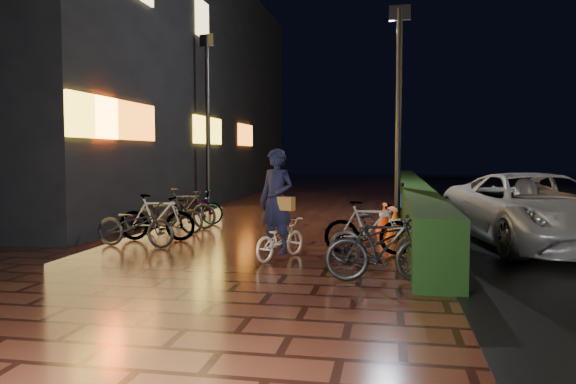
% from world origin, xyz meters
% --- Properties ---
extents(ground, '(80.00, 80.00, 0.00)m').
position_xyz_m(ground, '(0.00, 0.00, 0.00)').
color(ground, '#381911').
rests_on(ground, ground).
extents(hedge, '(0.70, 20.00, 1.00)m').
position_xyz_m(hedge, '(3.30, 8.00, 0.50)').
color(hedge, black).
rests_on(hedge, ground).
extents(van, '(3.31, 5.54, 1.44)m').
position_xyz_m(van, '(5.44, 2.26, 0.73)').
color(van, '#B8B8BE').
rests_on(van, ground).
extents(storefront_block, '(12.09, 22.00, 9.00)m').
position_xyz_m(storefront_block, '(-9.50, 11.50, 4.50)').
color(storefront_block, black).
rests_on(storefront_block, ground).
extents(lamp_post_hedge, '(0.52, 0.16, 5.41)m').
position_xyz_m(lamp_post_hedge, '(2.83, 4.76, 2.97)').
color(lamp_post_hedge, black).
rests_on(lamp_post_hedge, ground).
extents(lamp_post_sf, '(0.52, 0.24, 5.53)m').
position_xyz_m(lamp_post_sf, '(-3.01, 7.67, 3.04)').
color(lamp_post_sf, black).
rests_on(lamp_post_sf, ground).
extents(cyclist, '(0.98, 1.41, 1.92)m').
position_xyz_m(cyclist, '(0.75, 0.09, 0.71)').
color(cyclist, silver).
rests_on(cyclist, ground).
extents(traffic_barrier, '(0.65, 1.65, 0.67)m').
position_xyz_m(traffic_barrier, '(2.65, 3.29, 0.33)').
color(traffic_barrier, '#FF590D').
rests_on(traffic_barrier, ground).
extents(cart_assembly, '(0.74, 0.80, 1.11)m').
position_xyz_m(cart_assembly, '(3.06, 5.40, 0.57)').
color(cart_assembly, black).
rests_on(cart_assembly, ground).
extents(parked_bikes_storefront, '(1.94, 4.30, 0.98)m').
position_xyz_m(parked_bikes_storefront, '(-2.29, 2.64, 0.46)').
color(parked_bikes_storefront, black).
rests_on(parked_bikes_storefront, ground).
extents(parked_bikes_hedge, '(1.91, 2.71, 0.98)m').
position_xyz_m(parked_bikes_hedge, '(2.44, -0.22, 0.47)').
color(parked_bikes_hedge, black).
rests_on(parked_bikes_hedge, ground).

